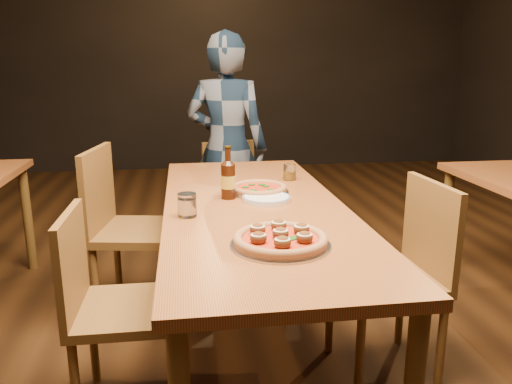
{
  "coord_description": "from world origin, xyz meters",
  "views": [
    {
      "loc": [
        -0.3,
        -2.14,
        1.37
      ],
      "look_at": [
        0.0,
        -0.05,
        0.82
      ],
      "focal_mm": 35.0,
      "sensor_mm": 36.0,
      "label": 1
    }
  ],
  "objects": [
    {
      "name": "ground",
      "position": [
        0.0,
        0.0,
        0.0
      ],
      "size": [
        9.0,
        9.0,
        0.0
      ],
      "primitive_type": "plane",
      "color": "black"
    },
    {
      "name": "table_main",
      "position": [
        0.0,
        0.0,
        0.68
      ],
      "size": [
        0.8,
        2.0,
        0.75
      ],
      "color": "brown",
      "rests_on": "ground"
    },
    {
      "name": "chair_main_nw",
      "position": [
        -0.55,
        -0.3,
        0.44
      ],
      "size": [
        0.41,
        0.41,
        0.87
      ],
      "primitive_type": null,
      "rotation": [
        0.0,
        0.0,
        1.56
      ],
      "color": "brown",
      "rests_on": "ground"
    },
    {
      "name": "chair_main_sw",
      "position": [
        -0.56,
        0.5,
        0.49
      ],
      "size": [
        0.53,
        0.53,
        0.98
      ],
      "primitive_type": null,
      "rotation": [
        0.0,
        0.0,
        1.4
      ],
      "color": "brown",
      "rests_on": "ground"
    },
    {
      "name": "chair_main_e",
      "position": [
        0.55,
        -0.21,
        0.46
      ],
      "size": [
        0.45,
        0.45,
        0.92
      ],
      "primitive_type": null,
      "rotation": [
        0.0,
        0.0,
        -1.52
      ],
      "color": "brown",
      "rests_on": "ground"
    },
    {
      "name": "chair_end",
      "position": [
        0.06,
        1.32,
        0.42
      ],
      "size": [
        0.47,
        0.47,
        0.85
      ],
      "primitive_type": null,
      "rotation": [
        0.0,
        0.0,
        0.2
      ],
      "color": "brown",
      "rests_on": "ground"
    },
    {
      "name": "pizza_meatball",
      "position": [
        0.02,
        -0.53,
        0.77
      ],
      "size": [
        0.35,
        0.35,
        0.06
      ],
      "rotation": [
        0.0,
        0.0,
        0.14
      ],
      "color": "#B7B7BF",
      "rests_on": "table_main"
    },
    {
      "name": "pizza_margherita",
      "position": [
        0.05,
        0.21,
        0.77
      ],
      "size": [
        0.29,
        0.29,
        0.04
      ],
      "rotation": [
        0.0,
        0.0,
        0.03
      ],
      "color": "#B7B7BF",
      "rests_on": "table_main"
    },
    {
      "name": "plate_stack",
      "position": [
        0.06,
        0.05,
        0.76
      ],
      "size": [
        0.22,
        0.22,
        0.02
      ],
      "primitive_type": "cylinder",
      "color": "white",
      "rests_on": "table_main"
    },
    {
      "name": "beer_bottle",
      "position": [
        -0.11,
        0.12,
        0.84
      ],
      "size": [
        0.07,
        0.07,
        0.24
      ],
      "rotation": [
        0.0,
        0.0,
        0.3
      ],
      "color": "black",
      "rests_on": "table_main"
    },
    {
      "name": "water_glass",
      "position": [
        -0.3,
        -0.14,
        0.8
      ],
      "size": [
        0.08,
        0.08,
        0.1
      ],
      "primitive_type": "cylinder",
      "color": "white",
      "rests_on": "table_main"
    },
    {
      "name": "amber_glass",
      "position": [
        0.26,
        0.45,
        0.79
      ],
      "size": [
        0.07,
        0.07,
        0.09
      ],
      "primitive_type": "cylinder",
      "color": "#976411",
      "rests_on": "table_main"
    },
    {
      "name": "diner",
      "position": [
        -0.01,
        1.3,
        0.79
      ],
      "size": [
        0.67,
        0.56,
        1.58
      ],
      "primitive_type": "imported",
      "rotation": [
        0.0,
        0.0,
        2.78
      ],
      "color": "black",
      "rests_on": "ground"
    }
  ]
}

